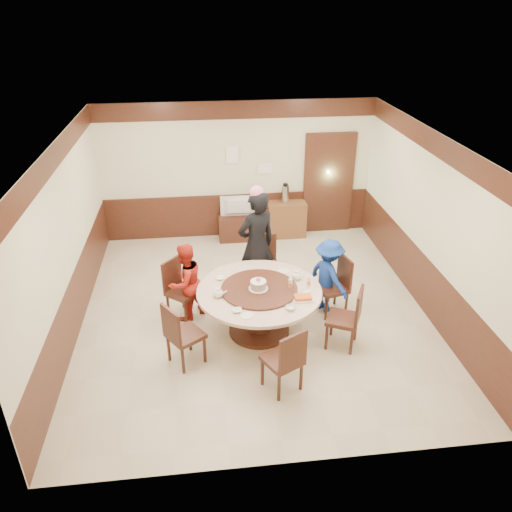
{
  "coord_description": "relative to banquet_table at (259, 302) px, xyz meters",
  "views": [
    {
      "loc": [
        -0.78,
        -6.74,
        4.62
      ],
      "look_at": [
        0.0,
        -0.15,
        1.1
      ],
      "focal_mm": 35.0,
      "sensor_mm": 36.0,
      "label": 1
    }
  ],
  "objects": [
    {
      "name": "birthday_cake",
      "position": [
        -0.02,
        -0.02,
        0.31
      ],
      "size": [
        0.29,
        0.29,
        0.2
      ],
      "color": "white",
      "rests_on": "banquet_table"
    },
    {
      "name": "television",
      "position": [
        -0.01,
        3.3,
        0.18
      ],
      "size": [
        0.75,
        0.11,
        0.43
      ],
      "primitive_type": "imported",
      "rotation": [
        0.0,
        0.0,
        3.13
      ],
      "color": "#949396",
      "rests_on": "tv_stand"
    },
    {
      "name": "saucer_far",
      "position": [
        0.45,
        0.5,
        0.22
      ],
      "size": [
        0.18,
        0.18,
        0.01
      ],
      "primitive_type": "cylinder",
      "color": "white",
      "rests_on": "banquet_table"
    },
    {
      "name": "bottle_1",
      "position": [
        0.73,
        0.0,
        0.3
      ],
      "size": [
        0.06,
        0.06,
        0.16
      ],
      "primitive_type": "cylinder",
      "color": "silver",
      "rests_on": "banquet_table"
    },
    {
      "name": "notice_right",
      "position": [
        0.55,
        3.5,
        0.92
      ],
      "size": [
        0.3,
        0.0,
        0.22
      ],
      "primitive_type": "cube",
      "color": "white",
      "rests_on": "room"
    },
    {
      "name": "person_standing",
      "position": [
        0.09,
        1.09,
        0.4
      ],
      "size": [
        0.81,
        0.69,
        1.87
      ],
      "primitive_type": "imported",
      "rotation": [
        0.0,
        0.0,
        3.56
      ],
      "color": "black",
      "rests_on": "ground"
    },
    {
      "name": "chair_5",
      "position": [
        1.18,
        -0.47,
        -0.23
      ],
      "size": [
        0.59,
        0.59,
        0.97
      ],
      "rotation": [
        0.0,
        0.0,
        7.4
      ],
      "color": "#3E1D13",
      "rests_on": "ground"
    },
    {
      "name": "shrimp_platter",
      "position": [
        0.58,
        -0.34,
        0.24
      ],
      "size": [
        0.3,
        0.2,
        0.06
      ],
      "color": "white",
      "rests_on": "banquet_table"
    },
    {
      "name": "person_red",
      "position": [
        -1.09,
        0.53,
        0.11
      ],
      "size": [
        0.79,
        0.78,
        1.28
      ],
      "primitive_type": "imported",
      "rotation": [
        0.0,
        0.0,
        3.88
      ],
      "color": "red",
      "rests_on": "ground"
    },
    {
      "name": "chair_4",
      "position": [
        0.15,
        -1.27,
        -0.23
      ],
      "size": [
        0.6,
        0.6,
        0.97
      ],
      "rotation": [
        0.0,
        0.0,
        6.77
      ],
      "color": "#3E1D13",
      "rests_on": "ground"
    },
    {
      "name": "bowl_1",
      "position": [
        0.36,
        -0.56,
        0.24
      ],
      "size": [
        0.14,
        0.14,
        0.04
      ],
      "primitive_type": "imported",
      "color": "white",
      "rests_on": "banquet_table"
    },
    {
      "name": "side_cabinet",
      "position": [
        0.99,
        3.33,
        -0.16
      ],
      "size": [
        0.8,
        0.4,
        0.75
      ],
      "primitive_type": "cube",
      "color": "brown",
      "rests_on": "ground"
    },
    {
      "name": "banquet_table",
      "position": [
        0.0,
        0.0,
        0.0
      ],
      "size": [
        1.85,
        1.85,
        0.78
      ],
      "color": "#3E1D13",
      "rests_on": "ground"
    },
    {
      "name": "saucer_near",
      "position": [
        -0.25,
        -0.65,
        0.22
      ],
      "size": [
        0.18,
        0.18,
        0.01
      ],
      "primitive_type": "cylinder",
      "color": "white",
      "rests_on": "banquet_table"
    },
    {
      "name": "thermos",
      "position": [
        0.96,
        3.33,
        0.41
      ],
      "size": [
        0.15,
        0.15,
        0.38
      ],
      "primitive_type": "cylinder",
      "color": "silver",
      "rests_on": "side_cabinet"
    },
    {
      "name": "bowl_0",
      "position": [
        -0.55,
        0.37,
        0.23
      ],
      "size": [
        0.13,
        0.13,
        0.03
      ],
      "primitive_type": "imported",
      "color": "white",
      "rests_on": "banquet_table"
    },
    {
      "name": "notice_left",
      "position": [
        -0.1,
        3.5,
        1.22
      ],
      "size": [
        0.25,
        0.0,
        0.35
      ],
      "primitive_type": "cube",
      "color": "white",
      "rests_on": "room"
    },
    {
      "name": "tv_stand",
      "position": [
        -0.01,
        3.3,
        -0.28
      ],
      "size": [
        0.85,
        0.45,
        0.5
      ],
      "primitive_type": "cube",
      "color": "#3E1D13",
      "rests_on": "ground"
    },
    {
      "name": "chair_0",
      "position": [
        1.24,
        0.39,
        -0.23
      ],
      "size": [
        0.54,
        0.53,
        0.97
      ],
      "rotation": [
        0.0,
        0.0,
        1.82
      ],
      "color": "#3E1D13",
      "rests_on": "ground"
    },
    {
      "name": "bowl_2",
      "position": [
        -0.37,
        -0.53,
        0.23
      ],
      "size": [
        0.14,
        0.14,
        0.03
      ],
      "primitive_type": "imported",
      "color": "white",
      "rests_on": "banquet_table"
    },
    {
      "name": "teapot_right",
      "position": [
        0.6,
        0.23,
        0.28
      ],
      "size": [
        0.17,
        0.15,
        0.13
      ],
      "primitive_type": "ellipsoid",
      "color": "white",
      "rests_on": "banquet_table"
    },
    {
      "name": "chair_2",
      "position": [
        -1.15,
        0.57,
        -0.23
      ],
      "size": [
        0.62,
        0.62,
        0.97
      ],
      "rotation": [
        0.0,
        0.0,
        4.02
      ],
      "color": "#3E1D13",
      "rests_on": "ground"
    },
    {
      "name": "room",
      "position": [
        0.01,
        0.56,
        0.55
      ],
      "size": [
        6.0,
        6.04,
        2.84
      ],
      "color": "beige",
      "rests_on": "ground"
    },
    {
      "name": "bottle_0",
      "position": [
        0.46,
        -0.02,
        0.3
      ],
      "size": [
        0.06,
        0.06,
        0.16
      ],
      "primitive_type": "cylinder",
      "color": "silver",
      "rests_on": "banquet_table"
    },
    {
      "name": "bowl_3",
      "position": [
        0.65,
        -0.18,
        0.24
      ],
      "size": [
        0.14,
        0.14,
        0.04
      ],
      "primitive_type": "imported",
      "color": "white",
      "rests_on": "banquet_table"
    },
    {
      "name": "teapot_left",
      "position": [
        -0.61,
        -0.13,
        0.28
      ],
      "size": [
        0.17,
        0.15,
        0.13
      ],
      "primitive_type": "ellipsoid",
      "color": "white",
      "rests_on": "banquet_table"
    },
    {
      "name": "person_blue",
      "position": [
        1.17,
        0.48,
        0.09
      ],
      "size": [
        0.78,
        0.93,
        1.25
      ],
      "primitive_type": "imported",
      "rotation": [
        0.0,
        0.0,
        2.04
      ],
      "color": "navy",
      "rests_on": "ground"
    },
    {
      "name": "chair_1",
      "position": [
        0.26,
        1.23,
        -0.23
      ],
      "size": [
        0.44,
        0.45,
        0.97
      ],
      "rotation": [
        0.0,
        0.0,
        3.13
      ],
      "color": "#3E1D13",
      "rests_on": "ground"
    },
    {
      "name": "chair_3",
      "position": [
        -1.11,
        -0.59,
        -0.23
      ],
      "size": [
        0.61,
        0.61,
        0.97
      ],
      "rotation": [
        0.0,
        0.0,
        5.31
      ],
      "color": "#3E1D13",
      "rests_on": "ground"
    }
  ]
}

